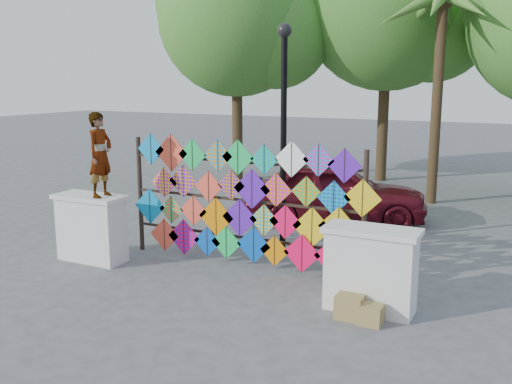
% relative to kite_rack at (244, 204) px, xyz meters
% --- Properties ---
extents(ground, '(80.00, 80.00, 0.00)m').
position_rel_kite_rack_xyz_m(ground, '(-0.09, -0.72, -1.21)').
color(ground, slate).
rests_on(ground, ground).
extents(parapet_left, '(1.40, 0.65, 1.28)m').
position_rel_kite_rack_xyz_m(parapet_left, '(-2.79, -0.92, -0.56)').
color(parapet_left, white).
rests_on(parapet_left, ground).
extents(parapet_right, '(1.40, 0.65, 1.28)m').
position_rel_kite_rack_xyz_m(parapet_right, '(2.61, -0.92, -0.56)').
color(parapet_right, white).
rests_on(parapet_right, ground).
extents(kite_rack, '(4.99, 0.24, 2.41)m').
position_rel_kite_rack_xyz_m(kite_rack, '(0.00, 0.00, 0.00)').
color(kite_rack, black).
rests_on(kite_rack, ground).
extents(tree_west, '(5.85, 5.20, 8.01)m').
position_rel_kite_rack_xyz_m(tree_west, '(-4.49, 8.31, 4.17)').
color(tree_west, '#44341D').
rests_on(tree_west, ground).
extents(tree_mid, '(6.30, 5.60, 8.61)m').
position_rel_kite_rack_xyz_m(tree_mid, '(0.01, 10.31, 4.57)').
color(tree_mid, '#44341D').
rests_on(tree_mid, ground).
extents(palm_tree, '(3.62, 3.62, 5.83)m').
position_rel_kite_rack_xyz_m(palm_tree, '(2.11, 7.28, 3.75)').
color(palm_tree, '#44341D').
rests_on(palm_tree, ground).
extents(vendor_woman, '(0.40, 0.59, 1.56)m').
position_rel_kite_rack_xyz_m(vendor_woman, '(-2.48, -0.92, 0.85)').
color(vendor_woman, '#99999E').
rests_on(vendor_woman, parapet_left).
extents(sedan, '(4.73, 3.22, 1.50)m').
position_rel_kite_rack_xyz_m(sedan, '(0.36, 3.99, -0.46)').
color(sedan, '#560E18').
rests_on(sedan, ground).
extents(lamppost, '(0.28, 0.28, 4.46)m').
position_rel_kite_rack_xyz_m(lamppost, '(0.21, 1.28, 1.49)').
color(lamppost, black).
rests_on(lamppost, ground).
extents(cardboard_box_near, '(0.40, 0.35, 0.35)m').
position_rel_kite_rack_xyz_m(cardboard_box_near, '(2.43, -1.32, -1.03)').
color(cardboard_box_near, olive).
rests_on(cardboard_box_near, ground).
extents(cardboard_box_far, '(0.33, 0.31, 0.28)m').
position_rel_kite_rack_xyz_m(cardboard_box_far, '(2.76, -1.40, -1.06)').
color(cardboard_box_far, olive).
rests_on(cardboard_box_far, ground).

